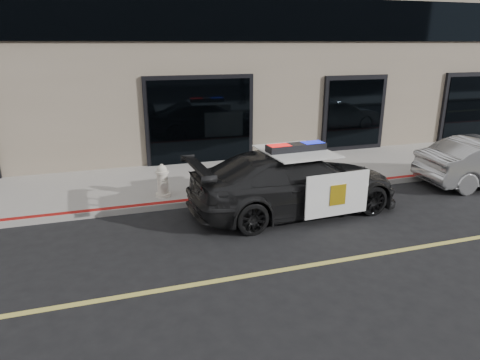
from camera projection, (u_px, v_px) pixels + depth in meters
name	position (u px, v px, depth m)	size (l,w,h in m)	color
ground	(339.00, 261.00, 7.84)	(120.00, 120.00, 0.00)	black
sidewalk_n	(248.00, 176.00, 12.58)	(60.00, 3.50, 0.15)	gray
police_car	(295.00, 181.00, 9.94)	(2.60, 5.22, 1.64)	black
fire_hydrant	(163.00, 182.00, 10.56)	(0.38, 0.52, 0.83)	silver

